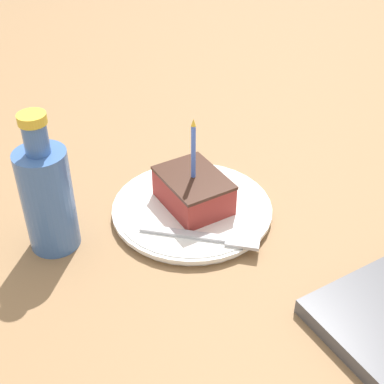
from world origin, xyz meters
The scene contains 5 objects.
ground_plane centered at (0.00, 0.00, -0.02)m, with size 2.40×2.40×0.04m.
plate centered at (0.02, 0.03, 0.01)m, with size 0.23×0.23×0.01m.
cake_slice centered at (0.02, 0.02, 0.04)m, with size 0.08×0.11×0.14m.
fork centered at (0.04, 0.10, 0.02)m, with size 0.13×0.12×0.00m.
bottle centered at (0.21, -0.01, 0.08)m, with size 0.07×0.07×0.20m.
Camera 1 is at (0.34, 0.55, 0.48)m, focal length 50.00 mm.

